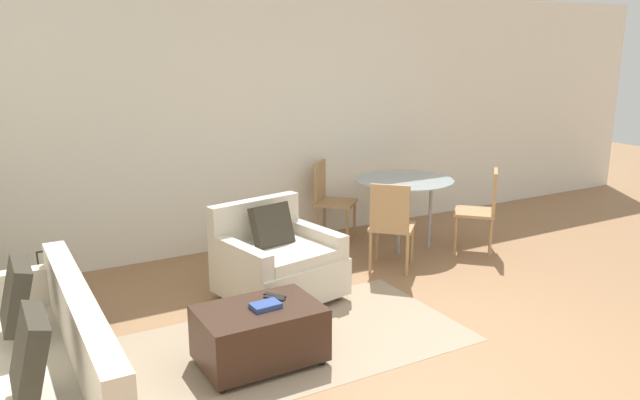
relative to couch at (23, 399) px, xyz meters
name	(u,v)px	position (x,y,z in m)	size (l,w,h in m)	color
ground_plane	(472,377)	(2.69, -0.64, -0.31)	(20.00, 20.00, 0.00)	#936B47
wall_back	(260,121)	(2.69, 2.78, 1.06)	(12.00, 0.06, 2.75)	white
area_rug	(288,342)	(1.83, 0.42, -0.31)	(2.69, 1.44, 0.01)	gray
couch	(23,399)	(0.00, 0.00, 0.00)	(0.89, 2.07, 0.94)	beige
armchair	(277,262)	(2.13, 1.25, 0.02)	(1.06, 1.02, 0.84)	beige
ottoman	(260,333)	(1.52, 0.24, -0.08)	(0.84, 0.56, 0.42)	#382319
book_stack	(266,305)	(1.56, 0.22, 0.13)	(0.21, 0.14, 0.03)	#2D478C
tv_remote_primary	(274,298)	(1.68, 0.33, 0.11)	(0.13, 0.16, 0.01)	black
tv_remote_secondary	(275,295)	(1.70, 0.38, 0.11)	(0.13, 0.17, 0.01)	black
side_table	(51,293)	(0.31, 1.36, 0.06)	(0.42, 0.42, 0.52)	black
picture_frame	(48,262)	(0.31, 1.36, 0.30)	(0.15, 0.07, 0.18)	black
dining_table	(404,187)	(4.00, 1.89, 0.35)	(1.07, 1.07, 0.75)	#99A8AD
dining_chair_near_left	(391,221)	(3.39, 1.29, 0.21)	(0.59, 0.59, 0.90)	tan
dining_chair_near_right	(484,205)	(4.60, 1.29, 0.21)	(0.59, 0.59, 0.90)	tan
dining_chair_far_left	(328,195)	(3.39, 2.50, 0.21)	(0.59, 0.59, 0.90)	tan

